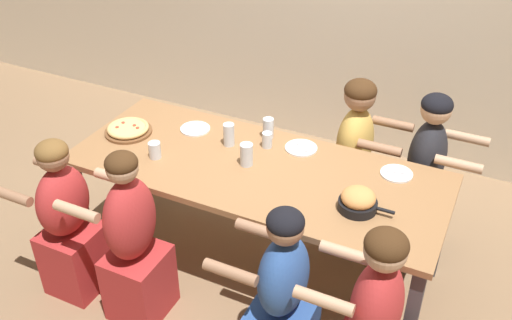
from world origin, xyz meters
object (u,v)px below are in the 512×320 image
(drinking_glass_c, at_px, (246,156))
(diner_near_left, at_px, (68,225))
(drinking_glass_d, at_px, (267,141))
(drinking_glass_b, at_px, (229,136))
(empty_plate_a, at_px, (195,129))
(diner_far_midright, at_px, (353,160))
(diner_far_right, at_px, (423,179))
(drinking_glass_a, at_px, (268,129))
(diner_near_midleft, at_px, (133,245))
(diner_near_midright, at_px, (282,301))
(empty_plate_c, at_px, (396,174))
(empty_plate_b, at_px, (301,148))
(skillet_bowl, at_px, (358,201))
(pizza_board_main, at_px, (128,130))
(drinking_glass_e, at_px, (155,151))

(drinking_glass_c, height_order, diner_near_left, diner_near_left)
(drinking_glass_d, bearing_deg, drinking_glass_b, -160.46)
(empty_plate_a, relative_size, drinking_glass_c, 1.41)
(diner_far_midright, xyz_separation_m, diner_far_right, (0.48, 0.00, -0.01))
(diner_near_left, bearing_deg, drinking_glass_a, -39.45)
(diner_far_midright, bearing_deg, diner_near_midleft, -32.51)
(empty_plate_a, relative_size, diner_near_midright, 0.19)
(diner_near_left, bearing_deg, diner_far_right, -53.37)
(drinking_glass_d, bearing_deg, diner_near_midleft, -114.03)
(empty_plate_c, xyz_separation_m, drinking_glass_c, (-0.85, -0.29, 0.06))
(empty_plate_b, height_order, diner_far_midright, diner_far_midright)
(empty_plate_b, relative_size, diner_far_right, 0.18)
(empty_plate_b, bearing_deg, skillet_bowl, -41.14)
(empty_plate_c, distance_m, diner_far_midright, 0.59)
(empty_plate_b, distance_m, empty_plate_c, 0.62)
(empty_plate_b, bearing_deg, empty_plate_a, -173.55)
(skillet_bowl, bearing_deg, empty_plate_c, 75.30)
(empty_plate_b, distance_m, diner_far_right, 0.86)
(empty_plate_b, bearing_deg, drinking_glass_a, 171.04)
(empty_plate_b, height_order, drinking_glass_b, drinking_glass_b)
(pizza_board_main, xyz_separation_m, diner_far_midright, (1.37, 0.69, -0.26))
(skillet_bowl, bearing_deg, diner_near_midleft, -153.98)
(empty_plate_c, relative_size, drinking_glass_c, 1.35)
(diner_near_midleft, bearing_deg, diner_near_left, 90.00)
(drinking_glass_b, relative_size, drinking_glass_c, 1.05)
(diner_near_midright, xyz_separation_m, diner_far_right, (0.43, 1.37, 0.04))
(pizza_board_main, bearing_deg, diner_near_left, -88.89)
(diner_far_right, bearing_deg, drinking_glass_a, -71.42)
(drinking_glass_a, relative_size, diner_far_right, 0.12)
(diner_far_right, bearing_deg, drinking_glass_b, -65.89)
(drinking_glass_e, bearing_deg, drinking_glass_b, 43.98)
(empty_plate_b, xyz_separation_m, drinking_glass_c, (-0.23, -0.32, 0.06))
(pizza_board_main, bearing_deg, diner_near_midleft, -53.81)
(diner_near_midleft, height_order, diner_near_midright, diner_near_midleft)
(skillet_bowl, bearing_deg, diner_far_right, 74.43)
(diner_near_left, bearing_deg, drinking_glass_b, -38.28)
(pizza_board_main, relative_size, diner_near_midleft, 0.28)
(drinking_glass_a, bearing_deg, drinking_glass_c, -87.27)
(diner_near_midleft, relative_size, diner_far_midright, 0.99)
(diner_far_midright, bearing_deg, diner_near_left, -44.74)
(drinking_glass_d, xyz_separation_m, diner_near_left, (-0.90, -0.92, -0.33))
(pizza_board_main, xyz_separation_m, drinking_glass_d, (0.91, 0.24, 0.02))
(drinking_glass_e, bearing_deg, empty_plate_c, 18.32)
(diner_far_midright, relative_size, diner_near_midright, 1.06)
(diner_near_left, xyz_separation_m, diner_far_midright, (1.36, 1.37, 0.05))
(pizza_board_main, height_order, drinking_glass_a, drinking_glass_a)
(empty_plate_c, xyz_separation_m, drinking_glass_d, (-0.83, -0.05, 0.04))
(empty_plate_c, distance_m, diner_near_midleft, 1.60)
(drinking_glass_a, distance_m, drinking_glass_e, 0.75)
(drinking_glass_e, bearing_deg, diner_far_midright, 39.65)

